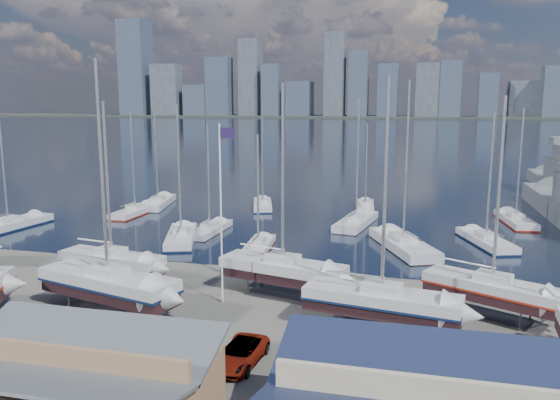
# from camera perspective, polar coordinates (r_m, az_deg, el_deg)

# --- Properties ---
(ground) EXTENTS (1400.00, 1400.00, 0.00)m
(ground) POSITION_cam_1_polar(r_m,az_deg,el_deg) (41.26, -8.03, -10.91)
(ground) COLOR #605E59
(ground) RESTS_ON ground
(water) EXTENTS (1400.00, 600.00, 0.40)m
(water) POSITION_cam_1_polar(r_m,az_deg,el_deg) (346.32, 11.49, 7.33)
(water) COLOR #1B273F
(water) RESTS_ON ground
(far_shore) EXTENTS (1400.00, 80.00, 2.20)m
(far_shore) POSITION_cam_1_polar(r_m,az_deg,el_deg) (606.02, 12.58, 8.46)
(far_shore) COLOR #2D332D
(far_shore) RESTS_ON ground
(skyline) EXTENTS (639.14, 43.80, 107.69)m
(skyline) POSITION_cam_1_polar(r_m,az_deg,el_deg) (600.37, 11.94, 12.10)
(skyline) COLOR #475166
(skyline) RESTS_ON far_shore
(shed_grey) EXTENTS (12.60, 8.40, 4.17)m
(shed_grey) POSITION_cam_1_polar(r_m,az_deg,el_deg) (27.53, -21.21, -17.74)
(shed_grey) COLOR #8C6B4C
(shed_grey) RESTS_ON ground
(sailboat_cradle_2) EXTENTS (9.37, 4.02, 14.89)m
(sailboat_cradle_2) POSITION_cam_1_polar(r_m,az_deg,el_deg) (46.91, -17.17, -6.09)
(sailboat_cradle_2) COLOR #2D2D33
(sailboat_cradle_2) RESTS_ON ground
(sailboat_cradle_3) EXTENTS (11.42, 5.84, 17.64)m
(sailboat_cradle_3) POSITION_cam_1_polar(r_m,az_deg,el_deg) (40.69, -17.52, -8.37)
(sailboat_cradle_3) COLOR #2D2D33
(sailboat_cradle_3) RESTS_ON ground
(sailboat_cradle_4) EXTENTS (10.29, 5.08, 16.16)m
(sailboat_cradle_4) POSITION_cam_1_polar(r_m,az_deg,el_deg) (42.30, 0.27, -7.29)
(sailboat_cradle_4) COLOR #2D2D33
(sailboat_cradle_4) RESTS_ON ground
(sailboat_cradle_5) EXTENTS (10.46, 4.49, 16.33)m
(sailboat_cradle_5) POSITION_cam_1_polar(r_m,az_deg,el_deg) (36.38, 10.55, -10.39)
(sailboat_cradle_5) COLOR #2D2D33
(sailboat_cradle_5) RESTS_ON ground
(sailboat_cradle_6) EXTENTS (9.53, 6.64, 15.21)m
(sailboat_cradle_6) POSITION_cam_1_polar(r_m,az_deg,el_deg) (40.90, 21.28, -8.69)
(sailboat_cradle_6) COLOR #2D2D33
(sailboat_cradle_6) RESTS_ON ground
(sailboat_moored_0) EXTENTS (4.42, 11.63, 16.97)m
(sailboat_moored_0) POSITION_cam_1_polar(r_m,az_deg,el_deg) (72.02, -26.49, -2.57)
(sailboat_moored_0) COLOR black
(sailboat_moored_0) RESTS_ON water
(sailboat_moored_1) EXTENTS (2.80, 9.58, 14.28)m
(sailboat_moored_1) POSITION_cam_1_polar(r_m,az_deg,el_deg) (75.80, -14.89, -1.26)
(sailboat_moored_1) COLOR black
(sailboat_moored_1) RESTS_ON water
(sailboat_moored_2) EXTENTS (5.09, 10.96, 15.96)m
(sailboat_moored_2) POSITION_cam_1_polar(r_m,az_deg,el_deg) (81.17, -12.62, -0.43)
(sailboat_moored_2) COLOR black
(sailboat_moored_2) RESTS_ON water
(sailboat_moored_3) EXTENTS (6.12, 10.59, 15.28)m
(sailboat_moored_3) POSITION_cam_1_polar(r_m,az_deg,el_deg) (60.14, -10.28, -3.98)
(sailboat_moored_3) COLOR black
(sailboat_moored_3) RESTS_ON water
(sailboat_moored_4) EXTENTS (2.69, 8.70, 13.03)m
(sailboat_moored_4) POSITION_cam_1_polar(r_m,az_deg,el_deg) (63.33, -7.35, -3.18)
(sailboat_moored_4) COLOR black
(sailboat_moored_4) RESTS_ON water
(sailboat_moored_5) EXTENTS (4.92, 9.32, 13.42)m
(sailboat_moored_5) POSITION_cam_1_polar(r_m,az_deg,el_deg) (77.97, -1.83, -0.62)
(sailboat_moored_5) COLOR black
(sailboat_moored_5) RESTS_ON water
(sailboat_moored_6) EXTENTS (2.99, 8.38, 12.28)m
(sailboat_moored_6) POSITION_cam_1_polar(r_m,az_deg,el_deg) (55.51, -2.27, -5.00)
(sailboat_moored_6) COLOR black
(sailboat_moored_6) RESTS_ON water
(sailboat_moored_7) EXTENTS (4.67, 10.92, 15.97)m
(sailboat_moored_7) POSITION_cam_1_polar(r_m,az_deg,el_deg) (67.07, 7.95, -2.45)
(sailboat_moored_7) COLOR black
(sailboat_moored_7) RESTS_ON water
(sailboat_moored_8) EXTENTS (3.11, 8.67, 12.70)m
(sailboat_moored_8) POSITION_cam_1_polar(r_m,az_deg,el_deg) (77.77, 8.89, -0.77)
(sailboat_moored_8) COLOR black
(sailboat_moored_8) RESTS_ON water
(sailboat_moored_9) EXTENTS (7.67, 12.13, 17.79)m
(sailboat_moored_9) POSITION_cam_1_polar(r_m,az_deg,el_deg) (57.24, 12.73, -4.76)
(sailboat_moored_9) COLOR black
(sailboat_moored_9) RESTS_ON water
(sailboat_moored_10) EXTENTS (5.67, 10.10, 14.56)m
(sailboat_moored_10) POSITION_cam_1_polar(r_m,az_deg,el_deg) (61.62, 20.71, -4.14)
(sailboat_moored_10) COLOR black
(sailboat_moored_10) RESTS_ON water
(sailboat_moored_11) EXTENTS (3.95, 10.23, 14.91)m
(sailboat_moored_11) POSITION_cam_1_polar(r_m,az_deg,el_deg) (73.79, 23.38, -2.06)
(sailboat_moored_11) COLOR black
(sailboat_moored_11) RESTS_ON water
(car_b) EXTENTS (4.51, 1.58, 1.48)m
(car_b) POSITION_cam_1_polar(r_m,az_deg,el_deg) (34.65, -20.11, -14.32)
(car_b) COLOR gray
(car_b) RESTS_ON ground
(car_c) EXTENTS (2.61, 4.94, 1.32)m
(car_c) POSITION_cam_1_polar(r_m,az_deg,el_deg) (32.31, -4.23, -15.69)
(car_c) COLOR gray
(car_c) RESTS_ON ground
(car_d) EXTENTS (2.35, 4.62, 1.29)m
(car_d) POSITION_cam_1_polar(r_m,az_deg,el_deg) (31.21, 5.14, -16.72)
(car_d) COLOR gray
(car_d) RESTS_ON ground
(flagpole) EXTENTS (1.17, 0.12, 13.31)m
(flagpole) POSITION_cam_1_polar(r_m,az_deg,el_deg) (39.75, -6.07, -0.06)
(flagpole) COLOR white
(flagpole) RESTS_ON ground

